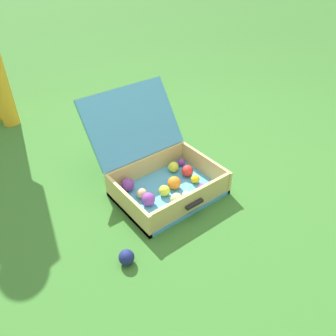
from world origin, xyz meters
TOP-DOWN VIEW (x-y plane):
  - ground_plane at (0.00, 0.00)m, footprint 16.00×16.00m
  - open_suitcase at (-0.06, 0.09)m, footprint 0.56×0.69m
  - stray_ball_on_grass at (-0.50, -0.26)m, footprint 0.07×0.07m

SIDE VIEW (x-z plane):
  - ground_plane at x=0.00m, z-range 0.00..0.00m
  - stray_ball_on_grass at x=-0.50m, z-range 0.00..0.07m
  - open_suitcase at x=-0.06m, z-range -0.14..0.36m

